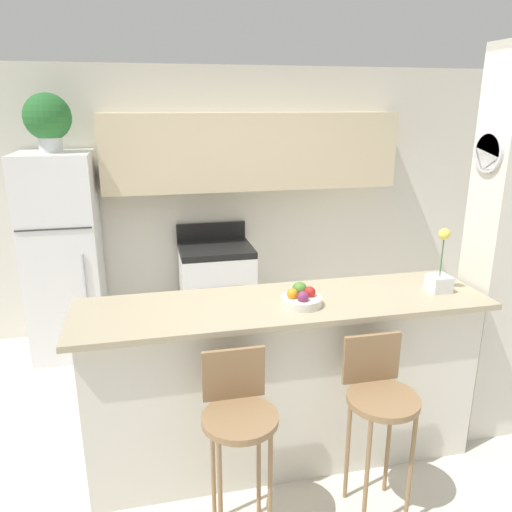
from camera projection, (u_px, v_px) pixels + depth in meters
name	position (u px, v px, depth m)	size (l,w,h in m)	color
ground_plane	(282.00, 453.00, 3.28)	(14.00, 14.00, 0.00)	beige
wall_back	(235.00, 180.00, 4.87)	(5.60, 0.38, 2.55)	silver
pillar_right	(501.00, 253.00, 3.21)	(0.38, 0.32, 2.55)	silver
counter_bar	(283.00, 381.00, 3.12)	(2.47, 0.65, 1.08)	silver
refrigerator	(64.00, 256.00, 4.41)	(0.62, 0.68, 1.81)	white
stove_range	(216.00, 290.00, 4.86)	(0.68, 0.62, 1.07)	white
bar_stool_left	(238.00, 419.00, 2.50)	(0.38, 0.38, 1.01)	olive
bar_stool_right	(379.00, 400.00, 2.66)	(0.38, 0.38, 1.01)	olive
potted_plant_on_fridge	(48.00, 119.00, 4.07)	(0.38, 0.38, 0.48)	silver
orchid_vase	(440.00, 275.00, 3.10)	(0.13, 0.13, 0.40)	white
fruit_bowl	(301.00, 298.00, 2.90)	(0.24, 0.24, 0.12)	silver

